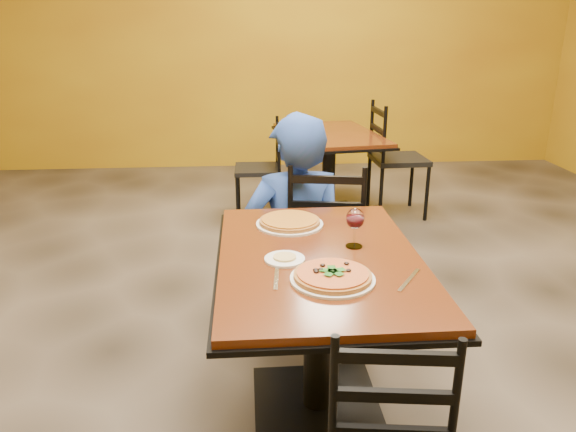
{
  "coord_description": "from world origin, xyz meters",
  "views": [
    {
      "loc": [
        -0.28,
        -2.49,
        1.62
      ],
      "look_at": [
        -0.11,
        -0.3,
        0.85
      ],
      "focal_mm": 33.94,
      "sensor_mm": 36.0,
      "label": 1
    }
  ],
  "objects": [
    {
      "name": "floor",
      "position": [
        0.0,
        0.0,
        0.0
      ],
      "size": [
        7.0,
        8.0,
        0.01
      ],
      "primitive_type": "cube",
      "color": "black",
      "rests_on": "ground"
    },
    {
      "name": "wall_back",
      "position": [
        0.0,
        4.0,
        1.5
      ],
      "size": [
        7.0,
        0.01,
        3.0
      ],
      "primitive_type": "cube",
      "color": "#B59214",
      "rests_on": "ground"
    },
    {
      "name": "table_main",
      "position": [
        0.0,
        -0.5,
        0.56
      ],
      "size": [
        0.83,
        1.23,
        0.75
      ],
      "color": "#581F0D",
      "rests_on": "floor"
    },
    {
      "name": "table_second",
      "position": [
        0.43,
        2.1,
        0.55
      ],
      "size": [
        0.95,
        1.27,
        0.75
      ],
      "rotation": [
        0.0,
        0.0,
        0.13
      ],
      "color": "#581F0D",
      "rests_on": "floor"
    },
    {
      "name": "chair_main_far",
      "position": [
        0.16,
        0.39,
        0.47
      ],
      "size": [
        0.49,
        0.49,
        0.94
      ],
      "primitive_type": null,
      "rotation": [
        0.0,
        0.0,
        2.97
      ],
      "color": "black",
      "rests_on": "floor"
    },
    {
      "name": "chair_second_left",
      "position": [
        -0.19,
        2.1,
        0.44
      ],
      "size": [
        0.4,
        0.4,
        0.87
      ],
      "primitive_type": null,
      "rotation": [
        0.0,
        0.0,
        -1.59
      ],
      "color": "black",
      "rests_on": "floor"
    },
    {
      "name": "chair_second_right",
      "position": [
        1.05,
        2.1,
        0.5
      ],
      "size": [
        0.47,
        0.47,
        1.0
      ],
      "primitive_type": null,
      "rotation": [
        0.0,
        0.0,
        1.61
      ],
      "color": "black",
      "rests_on": "floor"
    },
    {
      "name": "diner",
      "position": [
        -0.02,
        0.38,
        0.6
      ],
      "size": [
        0.64,
        0.46,
        1.19
      ],
      "primitive_type": "imported",
      "rotation": [
        0.0,
        0.0,
        3.25
      ],
      "color": "#19478C",
      "rests_on": "floor"
    },
    {
      "name": "plate_main",
      "position": [
        0.02,
        -0.73,
        0.76
      ],
      "size": [
        0.31,
        0.31,
        0.01
      ],
      "primitive_type": "cylinder",
      "color": "white",
      "rests_on": "table_main"
    },
    {
      "name": "pizza_main",
      "position": [
        0.02,
        -0.73,
        0.77
      ],
      "size": [
        0.28,
        0.28,
        0.02
      ],
      "primitive_type": "cylinder",
      "color": "maroon",
      "rests_on": "plate_main"
    },
    {
      "name": "plate_far",
      "position": [
        -0.09,
        -0.14,
        0.76
      ],
      "size": [
        0.31,
        0.31,
        0.01
      ],
      "primitive_type": "cylinder",
      "color": "white",
      "rests_on": "table_main"
    },
    {
      "name": "pizza_far",
      "position": [
        -0.09,
        -0.14,
        0.77
      ],
      "size": [
        0.28,
        0.28,
        0.02
      ],
      "primitive_type": "cylinder",
      "color": "gold",
      "rests_on": "plate_far"
    },
    {
      "name": "side_plate",
      "position": [
        -0.14,
        -0.54,
        0.76
      ],
      "size": [
        0.16,
        0.16,
        0.01
      ],
      "primitive_type": "cylinder",
      "color": "white",
      "rests_on": "table_main"
    },
    {
      "name": "dip",
      "position": [
        -0.14,
        -0.54,
        0.76
      ],
      "size": [
        0.09,
        0.09,
        0.01
      ],
      "primitive_type": "cylinder",
      "color": "tan",
      "rests_on": "side_plate"
    },
    {
      "name": "wine_glass",
      "position": [
        0.16,
        -0.42,
        0.84
      ],
      "size": [
        0.08,
        0.08,
        0.18
      ],
      "primitive_type": null,
      "color": "white",
      "rests_on": "table_main"
    },
    {
      "name": "fork",
      "position": [
        -0.19,
        -0.7,
        0.75
      ],
      "size": [
        0.03,
        0.19,
        0.0
      ],
      "primitive_type": "cube",
      "rotation": [
        0.0,
        0.0,
        -0.09
      ],
      "color": "silver",
      "rests_on": "table_main"
    },
    {
      "name": "knife",
      "position": [
        0.29,
        -0.75,
        0.75
      ],
      "size": [
        0.13,
        0.18,
        0.0
      ],
      "primitive_type": "cube",
      "rotation": [
        0.0,
        0.0,
        -0.61
      ],
      "color": "silver",
      "rests_on": "table_main"
    }
  ]
}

